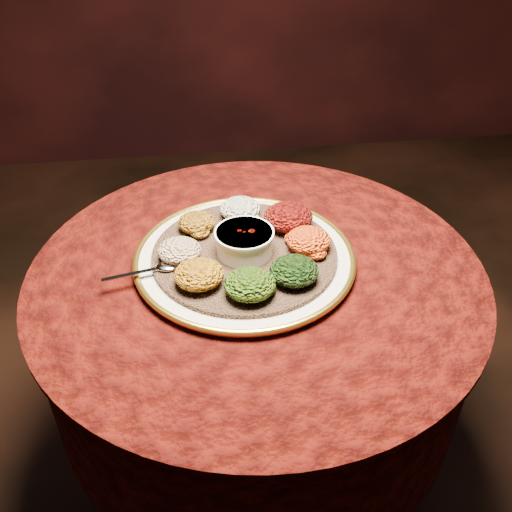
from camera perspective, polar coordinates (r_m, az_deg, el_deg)
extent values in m
plane|color=black|center=(1.75, 0.04, -20.39)|extent=(4.00, 4.00, 0.00)
cylinder|color=black|center=(1.74, 0.04, -20.03)|extent=(0.44, 0.44, 0.04)
cylinder|color=black|center=(1.48, 0.05, -13.29)|extent=(0.12, 0.12, 0.68)
cylinder|color=black|center=(1.22, 0.05, -2.47)|extent=(0.80, 0.80, 0.04)
cylinder|color=#390804|center=(1.32, 0.05, -7.33)|extent=(0.93, 0.93, 0.34)
cylinder|color=#390804|center=(1.20, 0.06, -1.48)|extent=(0.96, 0.96, 0.01)
cylinder|color=beige|center=(1.21, -1.14, -0.32)|extent=(0.58, 0.58, 0.02)
torus|color=gold|center=(1.21, -1.15, -0.05)|extent=(0.47, 0.47, 0.01)
cylinder|color=brown|center=(1.20, -1.15, 0.21)|extent=(0.50, 0.50, 0.01)
cylinder|color=white|center=(1.18, -1.17, 1.41)|extent=(0.12, 0.12, 0.05)
cylinder|color=white|center=(1.17, -1.18, 2.32)|extent=(0.12, 0.12, 0.01)
cylinder|color=#661105|center=(1.17, -1.18, 2.02)|extent=(0.10, 0.10, 0.01)
ellipsoid|color=silver|center=(1.16, -8.87, -1.02)|extent=(0.04, 0.03, 0.01)
cube|color=silver|center=(1.16, -12.23, -1.76)|extent=(0.12, 0.04, 0.00)
ellipsoid|color=silver|center=(1.30, -1.60, 4.75)|extent=(0.09, 0.09, 0.04)
ellipsoid|color=black|center=(1.26, 3.25, 3.94)|extent=(0.11, 0.10, 0.05)
ellipsoid|color=#A4720D|center=(1.20, 5.28, 1.59)|extent=(0.09, 0.09, 0.05)
ellipsoid|color=black|center=(1.11, 3.83, -1.48)|extent=(0.10, 0.09, 0.05)
ellipsoid|color=#913609|center=(1.08, -0.62, -2.85)|extent=(0.10, 0.09, 0.05)
ellipsoid|color=#AA7A0F|center=(1.11, -5.73, -1.84)|extent=(0.10, 0.09, 0.05)
ellipsoid|color=maroon|center=(1.18, -7.67, 0.54)|extent=(0.09, 0.08, 0.04)
ellipsoid|color=#9F6713|center=(1.26, -5.97, 3.37)|extent=(0.08, 0.08, 0.04)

